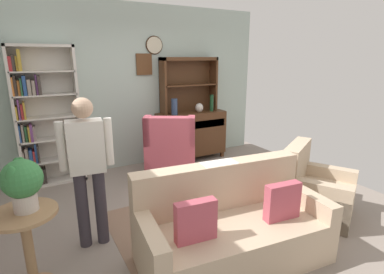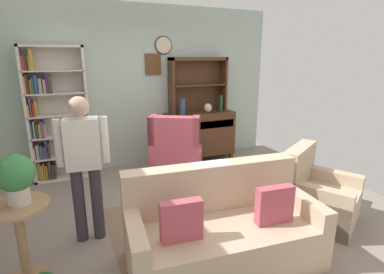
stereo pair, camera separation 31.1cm
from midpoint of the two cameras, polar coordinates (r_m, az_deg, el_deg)
name	(u,v)px [view 2 (the right image)]	position (r m, az deg, el deg)	size (l,w,h in m)	color
ground_plane	(191,214)	(3.91, 2.21, -14.62)	(5.40, 4.60, 0.02)	gray
wall_back	(143,87)	(5.41, -7.77, 9.45)	(5.00, 0.09, 2.80)	#ADC1B7
area_rug	(216,221)	(3.76, 7.16, -15.79)	(2.46, 1.76, 0.01)	#846651
bookshelf	(53,116)	(5.06, -23.46, 3.63)	(0.90, 0.30, 2.10)	silver
sideboard	(200,133)	(5.69, 3.08, 0.66)	(1.30, 0.45, 0.92)	#4C2D19
sideboard_hutch	(198,77)	(5.62, 2.72, 11.35)	(1.10, 0.26, 1.00)	#4C2D19
vase_tall	(182,107)	(5.34, -0.19, 5.81)	(0.11, 0.11, 0.29)	#33476B
vase_round	(208,108)	(5.59, 4.66, 5.57)	(0.15, 0.15, 0.17)	beige
bottle_wine	(221,103)	(5.69, 7.10, 6.41)	(0.07, 0.07, 0.31)	#194223
couch_floral	(222,231)	(3.03, 8.77, -17.35)	(1.88, 1.04, 0.90)	#C6AD8E
armchair_floral	(317,197)	(4.03, 24.92, -10.38)	(1.04, 1.05, 0.88)	#C6AD8E
wingback_chair	(176,154)	(4.88, -1.19, -3.33)	(1.07, 1.08, 1.05)	#B74C5B
plant_stand	(21,235)	(2.98, -27.27, -16.40)	(0.52, 0.52, 0.74)	#A87F56
potted_plant_large	(15,175)	(2.77, -28.02, -6.56)	(0.31, 0.31, 0.43)	beige
person_reading	(84,160)	(3.19, -17.37, -4.25)	(0.53, 0.24, 1.56)	#38333D
coffee_table	(205,191)	(3.68, 4.92, -10.29)	(0.80, 0.50, 0.42)	#4C2D19
book_stack	(213,185)	(3.59, 6.53, -9.15)	(0.19, 0.15, 0.08)	#284C8C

